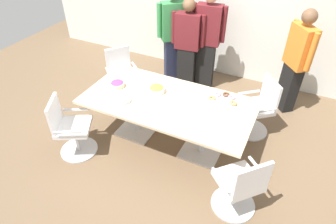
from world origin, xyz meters
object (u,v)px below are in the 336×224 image
Objects in this scene: plate_stack at (123,100)px; snack_bowl_chips_yellow at (157,89)px; person_standing_2 at (207,39)px; snack_bowl_candy_mix at (117,84)px; office_chair_2 at (70,130)px; conference_table at (168,108)px; office_chair_0 at (257,110)px; person_standing_3 at (296,61)px; donut_platter at (222,101)px; person_standing_1 at (187,44)px; office_chair_1 at (122,77)px; person_standing_0 at (173,35)px; office_chair_3 at (240,187)px.

snack_bowl_chips_yellow is at bearing 51.90° from plate_stack.
snack_bowl_candy_mix is at bearing 59.48° from person_standing_2.
office_chair_2 is at bearing -134.09° from snack_bowl_chips_yellow.
conference_table is at bearing -25.64° from snack_bowl_chips_yellow.
snack_bowl_candy_mix is at bearing 134.27° from plate_stack.
office_chair_0 is (1.13, 0.82, -0.22)m from conference_table.
office_chair_2 is at bearing 94.74° from person_standing_3.
donut_platter is (0.69, 0.31, 0.14)m from conference_table.
plate_stack is (-0.18, -1.86, -0.10)m from person_standing_1.
office_chair_1 reaches higher than donut_platter.
person_standing_0 reaches higher than office_chair_2.
person_standing_3 reaches higher than snack_bowl_candy_mix.
office_chair_0 is 1.61m from person_standing_2.
conference_table is 1.37× the size of person_standing_3.
donut_platter is (-0.78, -1.36, -0.15)m from person_standing_3.
person_standing_0 reaches higher than office_chair_0.
snack_bowl_candy_mix is at bearing -168.65° from snack_bowl_chips_yellow.
snack_bowl_candy_mix is 0.40m from plate_stack.
snack_bowl_chips_yellow is (1.04, -0.61, 0.40)m from office_chair_1.
person_standing_1 is at bearing 95.40° from snack_bowl_chips_yellow.
person_standing_0 is at bearing -170.76° from office_chair_1.
conference_table is at bearing 103.23° from office_chair_3.
snack_bowl_candy_mix is 1.57m from donut_platter.
office_chair_0 and office_chair_1 have the same top height.
person_standing_1 is (0.76, 2.38, 0.47)m from office_chair_2.
person_standing_0 is 1.65m from snack_bowl_chips_yellow.
snack_bowl_candy_mix is (-2.12, 0.73, 0.39)m from office_chair_3.
conference_table is at bearing 97.36° from office_chair_2.
donut_platter is 1.87× the size of plate_stack.
office_chair_0 is 2.21× the size of donut_platter.
person_standing_1 reaches higher than office_chair_0.
office_chair_1 reaches higher than plate_stack.
donut_platter is (-0.44, -0.51, 0.36)m from office_chair_0.
office_chair_2 reaches higher than snack_bowl_chips_yellow.
plate_stack is at bearing 119.62° from office_chair_3.
office_chair_2 is at bearing 44.91° from office_chair_1.
person_standing_0 is at bearing 50.73° from person_standing_3.
person_standing_1 is at bearing 134.12° from office_chair_2.
plate_stack is (0.58, 0.52, 0.37)m from office_chair_2.
person_standing_3 is (1.53, -0.07, -0.06)m from person_standing_2.
office_chair_3 is at bearing -13.44° from plate_stack.
plate_stack is (0.28, -0.29, -0.03)m from snack_bowl_candy_mix.
conference_table is 2.64× the size of office_chair_2.
person_standing_3 reaches higher than office_chair_1.
person_standing_1 is (-1.51, 0.75, 0.47)m from office_chair_0.
office_chair_1 is 1.32m from person_standing_1.
snack_bowl_candy_mix is (-1.97, -0.83, 0.39)m from office_chair_0.
person_standing_3 is at bearing 148.68° from office_chair_1.
office_chair_3 is 3.90× the size of snack_bowl_chips_yellow.
office_chair_2 is 3.90× the size of snack_bowl_chips_yellow.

